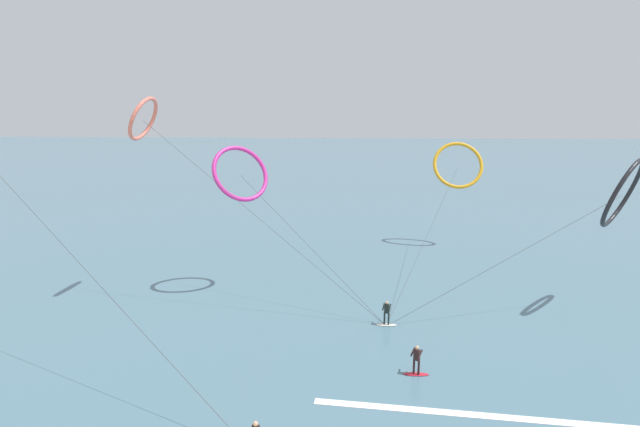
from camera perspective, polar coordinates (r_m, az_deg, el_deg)
The scene contains 8 objects.
sea_water at distance 119.88m, azimuth 2.33°, elevation 5.40°, with size 400.00×200.00×0.08m, color slate.
surfer_ivory at distance 34.18m, azimuth 7.57°, elevation -11.31°, with size 1.40×0.63×1.70m.
surfer_crimson at distance 28.76m, azimuth 10.89°, elevation -16.23°, with size 1.40×0.71×1.70m.
kite_charcoal at distance 39.98m, azimuth 31.10°, elevation 1.98°, with size 18.51×6.28×11.04m.
kite_amber at distance 53.05m, azimuth 15.39°, elevation 5.31°, with size 11.03×21.70×10.72m.
kite_coral at distance 38.71m, azimuth -19.38°, elevation 10.07°, with size 18.40×6.38×15.04m.
kite_magenta at distance 38.62m, azimuth -9.00°, elevation 4.51°, with size 13.38×8.65×11.41m.
wave_crest_mid at distance 26.87m, azimuth 20.79°, elevation -20.97°, with size 18.57×0.50×0.12m, color white.
Camera 1 is at (1.95, -11.56, 14.46)m, focal length 28.20 mm.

